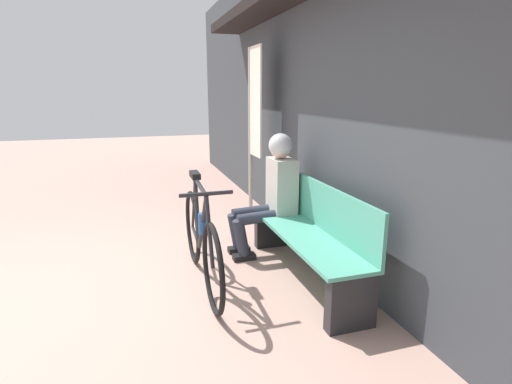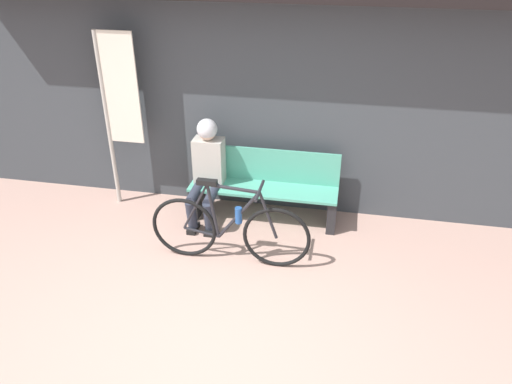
{
  "view_description": "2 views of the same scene",
  "coord_description": "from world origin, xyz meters",
  "px_view_note": "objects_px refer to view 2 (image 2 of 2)",
  "views": [
    {
      "loc": [
        2.99,
        0.59,
        1.6
      ],
      "look_at": [
        -0.16,
        1.59,
        0.76
      ],
      "focal_mm": 28.0,
      "sensor_mm": 36.0,
      "label": 1
    },
    {
      "loc": [
        0.93,
        -2.98,
        3.15
      ],
      "look_at": [
        0.03,
        1.63,
        0.54
      ],
      "focal_mm": 35.0,
      "sensor_mm": 36.0,
      "label": 2
    }
  ],
  "objects_px": {
    "person_seated": "(207,165)",
    "banner_pole": "(117,101)",
    "park_bench_near": "(264,188)",
    "bicycle": "(230,229)"
  },
  "relations": [
    {
      "from": "bicycle",
      "to": "park_bench_near",
      "type": "bearing_deg",
      "value": 78.19
    },
    {
      "from": "person_seated",
      "to": "bicycle",
      "type": "bearing_deg",
      "value": -60.34
    },
    {
      "from": "bicycle",
      "to": "banner_pole",
      "type": "distance_m",
      "value": 2.01
    },
    {
      "from": "person_seated",
      "to": "banner_pole",
      "type": "relative_size",
      "value": 0.57
    },
    {
      "from": "person_seated",
      "to": "banner_pole",
      "type": "height_order",
      "value": "banner_pole"
    },
    {
      "from": "person_seated",
      "to": "banner_pole",
      "type": "distance_m",
      "value": 1.25
    },
    {
      "from": "park_bench_near",
      "to": "banner_pole",
      "type": "height_order",
      "value": "banner_pole"
    },
    {
      "from": "park_bench_near",
      "to": "person_seated",
      "type": "height_order",
      "value": "person_seated"
    },
    {
      "from": "park_bench_near",
      "to": "banner_pole",
      "type": "bearing_deg",
      "value": 179.19
    },
    {
      "from": "park_bench_near",
      "to": "bicycle",
      "type": "xyz_separation_m",
      "value": [
        -0.19,
        -0.91,
        -0.01
      ]
    }
  ]
}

